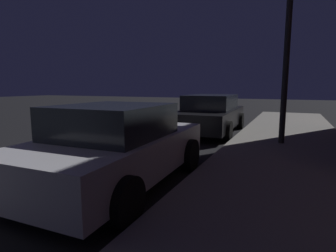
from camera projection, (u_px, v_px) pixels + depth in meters
The scene contains 3 objects.
car_silver at pixel (116, 146), 4.72m from camera, with size 2.19×4.06×1.43m.
car_black at pixel (211, 114), 10.16m from camera, with size 2.18×4.64×1.43m.
street_lamp at pixel (289, 15), 7.15m from camera, with size 0.44×0.44×5.21m.
Camera 1 is at (5.61, -0.15, 1.73)m, focal length 28.71 mm.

